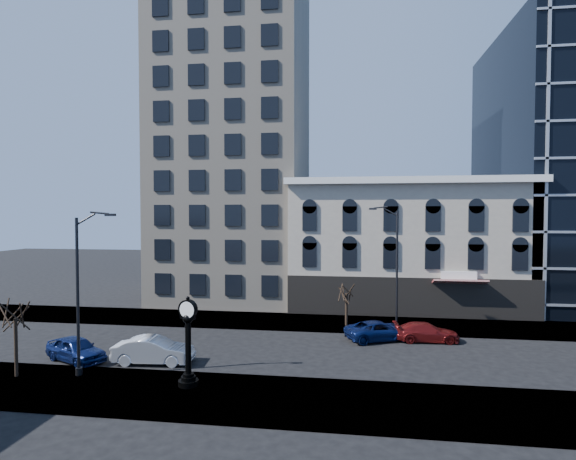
# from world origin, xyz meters

# --- Properties ---
(ground) EXTENTS (160.00, 160.00, 0.00)m
(ground) POSITION_xyz_m (0.00, 0.00, 0.00)
(ground) COLOR black
(ground) RESTS_ON ground
(sidewalk_far) EXTENTS (160.00, 6.00, 0.12)m
(sidewalk_far) POSITION_xyz_m (0.00, 8.00, 0.06)
(sidewalk_far) COLOR gray
(sidewalk_far) RESTS_ON ground
(sidewalk_near) EXTENTS (160.00, 6.00, 0.12)m
(sidewalk_near) POSITION_xyz_m (0.00, -8.00, 0.06)
(sidewalk_near) COLOR gray
(sidewalk_near) RESTS_ON ground
(cream_tower) EXTENTS (15.90, 15.40, 42.50)m
(cream_tower) POSITION_xyz_m (-6.11, 18.88, 19.32)
(cream_tower) COLOR #C1B19B
(cream_tower) RESTS_ON ground
(victorian_row) EXTENTS (22.60, 11.19, 12.50)m
(victorian_row) POSITION_xyz_m (12.00, 15.89, 6.00)
(victorian_row) COLOR #B7AA97
(victorian_row) RESTS_ON ground
(street_clock) EXTENTS (1.08, 1.08, 4.75)m
(street_clock) POSITION_xyz_m (-1.78, -7.06, 2.27)
(street_clock) COLOR black
(street_clock) RESTS_ON sidewalk_near
(street_lamp_near) EXTENTS (2.43, 0.59, 9.40)m
(street_lamp_near) POSITION_xyz_m (-7.78, -6.33, 7.21)
(street_lamp_near) COLOR black
(street_lamp_near) RESTS_ON sidewalk_near
(street_lamp_far) EXTENTS (2.55, 0.63, 9.88)m
(street_lamp_far) POSITION_xyz_m (9.61, 6.63, 7.58)
(street_lamp_far) COLOR black
(street_lamp_far) RESTS_ON sidewalk_far
(bare_tree_near) EXTENTS (3.07, 3.07, 5.26)m
(bare_tree_near) POSITION_xyz_m (-11.81, -7.08, 4.09)
(bare_tree_near) COLOR #2D2116
(bare_tree_near) RESTS_ON sidewalk_near
(bare_tree_far) EXTENTS (2.47, 2.47, 4.24)m
(bare_tree_far) POSITION_xyz_m (6.38, 7.08, 3.31)
(bare_tree_far) COLOR #2D2116
(bare_tree_far) RESTS_ON sidewalk_far
(car_near_a) EXTENTS (4.77, 3.48, 1.51)m
(car_near_a) POSITION_xyz_m (-10.30, -3.89, 0.76)
(car_near_a) COLOR #0C194C
(car_near_a) RESTS_ON ground
(car_near_b) EXTENTS (5.01, 2.10, 1.61)m
(car_near_b) POSITION_xyz_m (-5.29, -3.61, 0.80)
(car_near_b) COLOR silver
(car_near_b) RESTS_ON ground
(car_far_a) EXTENTS (5.51, 4.11, 1.39)m
(car_far_a) POSITION_xyz_m (8.80, 3.54, 0.70)
(car_far_a) COLOR #0C194C
(car_far_a) RESTS_ON ground
(car_far_b) EXTENTS (4.71, 2.15, 1.33)m
(car_far_b) POSITION_xyz_m (12.15, 3.67, 0.67)
(car_far_b) COLOR maroon
(car_far_b) RESTS_ON ground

